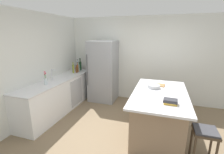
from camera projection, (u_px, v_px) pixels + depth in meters
The scene contains 19 objects.
ground_plane at pixel (128, 140), 3.24m from camera, with size 7.20×7.20×0.00m, color #7A664C.
wall_rear at pixel (145, 60), 4.98m from camera, with size 6.00×0.10×2.60m, color silver.
wall_left at pixel (24, 69), 3.65m from camera, with size 0.10×6.00×2.60m, color silver.
counter_run_left at pixel (60, 94), 4.44m from camera, with size 0.65×2.74×0.91m.
kitchen_island at pixel (158, 113), 3.38m from camera, with size 1.07×1.91×0.92m.
refrigerator at pixel (103, 71), 5.06m from camera, with size 0.81×0.77×1.88m.
bar_stool at pixel (205, 136), 2.54m from camera, with size 0.36×0.36×0.62m.
sink_faucet at pixel (52, 74), 4.12m from camera, with size 0.15×0.05×0.30m.
flower_vase at pixel (46, 80), 3.79m from camera, with size 0.08×0.08×0.32m.
hot_sauce_bottle at pixel (80, 67), 5.47m from camera, with size 0.05×0.05×0.21m.
wine_bottle at pixel (80, 65), 5.34m from camera, with size 0.08×0.08×0.39m.
soda_bottle at pixel (78, 66), 5.27m from camera, with size 0.07×0.07×0.36m.
gin_bottle at pixel (79, 68), 5.17m from camera, with size 0.07×0.07×0.30m.
vinegar_bottle at pixel (78, 68), 5.07m from camera, with size 0.06×0.06×0.31m.
syrup_bottle at pixel (77, 70), 4.98m from camera, with size 0.07×0.07×0.23m.
olive_oil_bottle at pixel (73, 69), 4.91m from camera, with size 0.06×0.06×0.35m.
cookbook_stack at pixel (170, 101), 2.72m from camera, with size 0.24×0.17×0.08m.
mixing_bowl at pixel (154, 86), 3.53m from camera, with size 0.28×0.28×0.07m.
cutting_board at pixel (158, 85), 3.72m from camera, with size 0.30×0.25×0.02m.
Camera 1 is at (0.56, -2.77, 2.06)m, focal length 25.73 mm.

